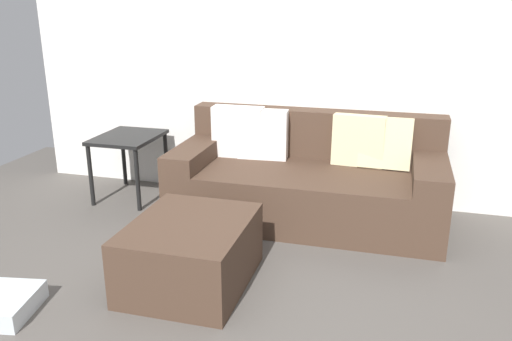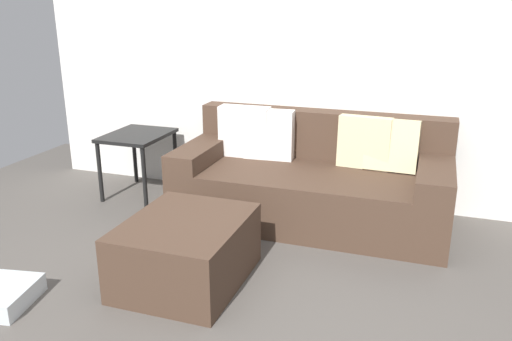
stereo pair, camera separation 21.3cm
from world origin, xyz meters
name	(u,v)px [view 1 (the left image)]	position (x,y,z in m)	size (l,w,h in m)	color
wall_back	(294,57)	(0.00, 2.37, 1.21)	(4.80, 0.10, 2.43)	silver
couch_sectional	(307,179)	(0.22, 1.91, 0.31)	(2.07, 0.95, 0.84)	#473326
ottoman	(191,253)	(-0.27, 0.68, 0.20)	(0.68, 0.83, 0.40)	#473326
side_table	(128,144)	(-1.35, 1.92, 0.48)	(0.49, 0.61, 0.56)	black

